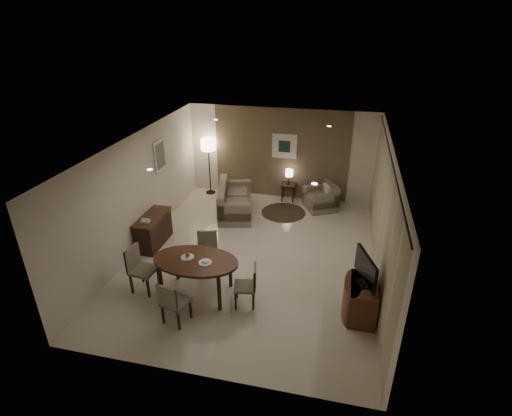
% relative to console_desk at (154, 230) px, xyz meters
% --- Properties ---
extents(room_shell, '(5.50, 7.00, 2.70)m').
position_rel_console_desk_xyz_m(room_shell, '(2.49, 0.40, 0.98)').
color(room_shell, beige).
rests_on(room_shell, ground).
extents(taupe_accent, '(3.96, 0.03, 2.70)m').
position_rel_console_desk_xyz_m(taupe_accent, '(2.49, 3.48, 0.98)').
color(taupe_accent, brown).
rests_on(taupe_accent, wall_back).
extents(curtain_wall, '(0.08, 6.70, 2.58)m').
position_rel_console_desk_xyz_m(curtain_wall, '(5.17, 0.00, 0.95)').
color(curtain_wall, '#BAAC91').
rests_on(curtain_wall, wall_right).
extents(curtain_rod, '(0.03, 6.80, 0.03)m').
position_rel_console_desk_xyz_m(curtain_rod, '(5.17, 0.00, 2.27)').
color(curtain_rod, black).
rests_on(curtain_rod, wall_right).
extents(art_back_frame, '(0.72, 0.03, 0.72)m').
position_rel_console_desk_xyz_m(art_back_frame, '(2.59, 3.46, 1.23)').
color(art_back_frame, silver).
rests_on(art_back_frame, wall_back).
extents(art_back_canvas, '(0.34, 0.01, 0.34)m').
position_rel_console_desk_xyz_m(art_back_canvas, '(2.59, 3.44, 1.23)').
color(art_back_canvas, '#1B3128').
rests_on(art_back_canvas, wall_back).
extents(art_left_frame, '(0.03, 0.60, 0.80)m').
position_rel_console_desk_xyz_m(art_left_frame, '(-0.23, 1.20, 1.48)').
color(art_left_frame, silver).
rests_on(art_left_frame, wall_left).
extents(art_left_canvas, '(0.01, 0.46, 0.64)m').
position_rel_console_desk_xyz_m(art_left_canvas, '(-0.21, 1.20, 1.48)').
color(art_left_canvas, gray).
rests_on(art_left_canvas, wall_left).
extents(downlight_nl, '(0.10, 0.10, 0.01)m').
position_rel_console_desk_xyz_m(downlight_nl, '(1.09, -1.80, 2.31)').
color(downlight_nl, white).
rests_on(downlight_nl, ceiling).
extents(downlight_nr, '(0.10, 0.10, 0.01)m').
position_rel_console_desk_xyz_m(downlight_nr, '(3.89, -1.80, 2.31)').
color(downlight_nr, white).
rests_on(downlight_nr, ceiling).
extents(downlight_fl, '(0.10, 0.10, 0.01)m').
position_rel_console_desk_xyz_m(downlight_fl, '(1.09, 1.80, 2.31)').
color(downlight_fl, white).
rests_on(downlight_fl, ceiling).
extents(downlight_fr, '(0.10, 0.10, 0.01)m').
position_rel_console_desk_xyz_m(downlight_fr, '(3.89, 1.80, 2.31)').
color(downlight_fr, white).
rests_on(downlight_fr, ceiling).
extents(console_desk, '(0.48, 1.20, 0.75)m').
position_rel_console_desk_xyz_m(console_desk, '(0.00, 0.00, 0.00)').
color(console_desk, '#4D2818').
rests_on(console_desk, floor).
extents(telephone, '(0.20, 0.14, 0.09)m').
position_rel_console_desk_xyz_m(telephone, '(0.00, -0.30, 0.43)').
color(telephone, white).
rests_on(telephone, console_desk).
extents(tv_cabinet, '(0.48, 0.90, 0.70)m').
position_rel_console_desk_xyz_m(tv_cabinet, '(4.89, -1.50, -0.03)').
color(tv_cabinet, brown).
rests_on(tv_cabinet, floor).
extents(flat_tv, '(0.36, 0.85, 0.60)m').
position_rel_console_desk_xyz_m(flat_tv, '(4.87, -1.50, 0.65)').
color(flat_tv, black).
rests_on(flat_tv, tv_cabinet).
extents(dining_table, '(1.70, 1.06, 0.80)m').
position_rel_console_desk_xyz_m(dining_table, '(1.70, -1.58, 0.02)').
color(dining_table, '#4D2818').
rests_on(dining_table, floor).
extents(chair_near, '(0.52, 0.52, 0.88)m').
position_rel_console_desk_xyz_m(chair_near, '(1.61, -2.41, 0.07)').
color(chair_near, gray).
rests_on(chair_near, floor).
extents(chair_far, '(0.55, 0.55, 0.91)m').
position_rel_console_desk_xyz_m(chair_far, '(1.66, -0.83, 0.08)').
color(chair_far, gray).
rests_on(chair_far, floor).
extents(chair_left, '(0.51, 0.51, 0.96)m').
position_rel_console_desk_xyz_m(chair_left, '(0.62, -1.70, 0.11)').
color(chair_left, gray).
rests_on(chair_left, floor).
extents(chair_right, '(0.48, 0.48, 0.84)m').
position_rel_console_desk_xyz_m(chair_right, '(2.70, -1.68, 0.04)').
color(chair_right, gray).
rests_on(chair_right, floor).
extents(plate_a, '(0.26, 0.26, 0.02)m').
position_rel_console_desk_xyz_m(plate_a, '(1.52, -1.53, 0.43)').
color(plate_a, white).
rests_on(plate_a, dining_table).
extents(plate_b, '(0.26, 0.26, 0.02)m').
position_rel_console_desk_xyz_m(plate_b, '(1.92, -1.63, 0.43)').
color(plate_b, white).
rests_on(plate_b, dining_table).
extents(fruit_apple, '(0.09, 0.09, 0.09)m').
position_rel_console_desk_xyz_m(fruit_apple, '(1.52, -1.53, 0.48)').
color(fruit_apple, '#AE3D13').
rests_on(fruit_apple, plate_a).
extents(napkin, '(0.12, 0.08, 0.03)m').
position_rel_console_desk_xyz_m(napkin, '(1.92, -1.63, 0.45)').
color(napkin, white).
rests_on(napkin, plate_b).
extents(round_rug, '(1.24, 1.24, 0.01)m').
position_rel_console_desk_xyz_m(round_rug, '(2.79, 2.37, -0.37)').
color(round_rug, '#3C3522').
rests_on(round_rug, floor).
extents(sofa, '(1.93, 1.28, 0.83)m').
position_rel_console_desk_xyz_m(sofa, '(1.46, 2.06, 0.04)').
color(sofa, gray).
rests_on(sofa, floor).
extents(armchair, '(1.08, 1.10, 0.74)m').
position_rel_console_desk_xyz_m(armchair, '(3.77, 2.87, -0.00)').
color(armchair, gray).
rests_on(armchair, floor).
extents(side_table, '(0.41, 0.41, 0.52)m').
position_rel_console_desk_xyz_m(side_table, '(2.79, 3.25, -0.12)').
color(side_table, black).
rests_on(side_table, floor).
extents(table_lamp, '(0.22, 0.22, 0.50)m').
position_rel_console_desk_xyz_m(table_lamp, '(2.79, 3.25, 0.39)').
color(table_lamp, '#FFEAC1').
rests_on(table_lamp, side_table).
extents(floor_lamp, '(0.44, 0.44, 1.74)m').
position_rel_console_desk_xyz_m(floor_lamp, '(0.33, 3.23, 0.49)').
color(floor_lamp, '#FFE5B7').
rests_on(floor_lamp, floor).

